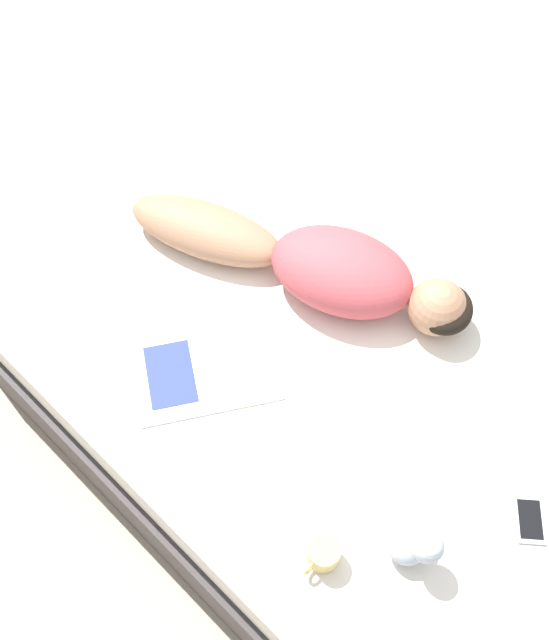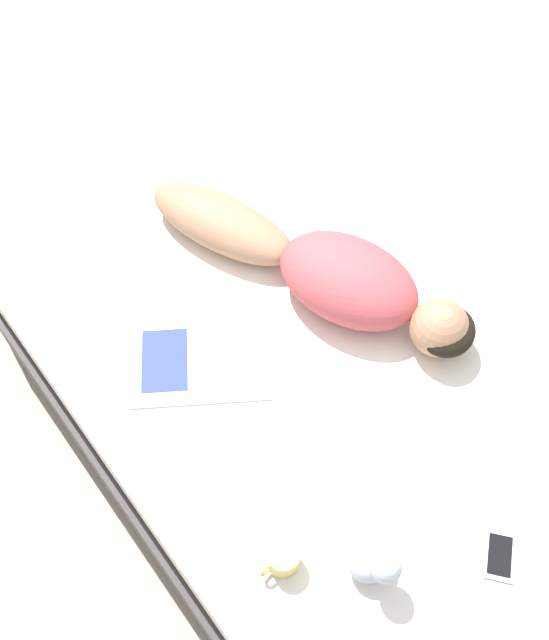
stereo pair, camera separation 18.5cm
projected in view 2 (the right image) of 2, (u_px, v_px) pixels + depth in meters
The scene contains 7 objects.
ground_plane at pixel (329, 428), 2.89m from camera, with size 12.00×12.00×0.00m, color #B7A88E.
bed at pixel (334, 396), 2.65m from camera, with size 1.62×2.17×0.58m.
person at pixel (324, 270), 2.45m from camera, with size 0.62×1.21×0.22m.
open_magazine at pixel (198, 359), 2.39m from camera, with size 0.55×0.51×0.01m.
coffee_mug at pixel (283, 557), 2.02m from camera, with size 0.12×0.09×0.09m.
cell_phone at pixel (499, 556), 2.06m from camera, with size 0.16×0.15×0.01m.
plush_toy at pixel (374, 562), 1.98m from camera, with size 0.13×0.15×0.18m.
Camera 2 is at (0.87, 0.77, 2.69)m, focal length 42.00 mm.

